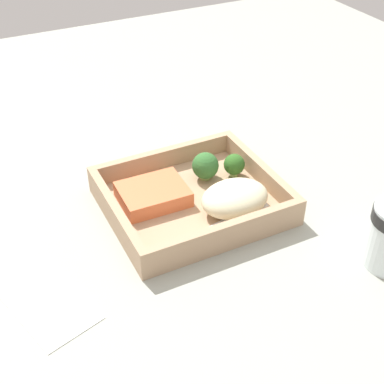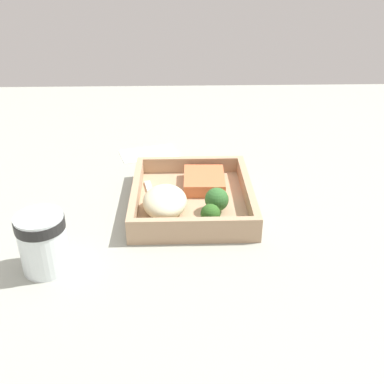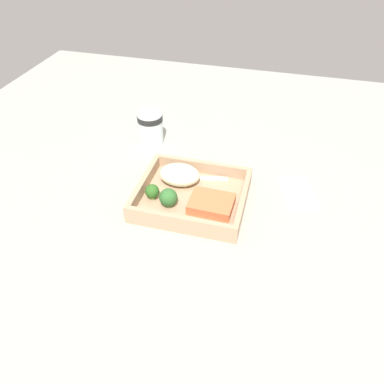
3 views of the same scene
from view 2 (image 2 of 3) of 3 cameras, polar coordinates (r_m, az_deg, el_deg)
The scene contains 10 objects.
ground_plane at distance 81.02cm, azimuth 0.00°, elevation -2.30°, with size 160.00×160.00×2.00cm, color #989C90.
takeout_tray at distance 80.21cm, azimuth 0.00°, elevation -1.32°, with size 24.10×20.97×1.20cm, color tan.
tray_rim at distance 79.18cm, azimuth 0.00°, elevation 0.00°, with size 24.10×20.97×3.01cm.
salmon_fillet at distance 83.86cm, azimuth 1.54°, elevation 1.44°, with size 9.41×7.49×2.30cm, color #DB6C40.
mashed_potatoes at distance 75.16cm, azimuth -3.46°, elevation -1.19°, with size 9.73×7.40×4.23cm, color beige.
broccoli_floret_1 at distance 75.34cm, azimuth 3.16°, elevation -1.00°, with size 4.03×4.03×4.33cm.
broccoli_floret_2 at distance 71.74cm, azimuth 2.36°, elevation -2.84°, with size 3.22×3.22×3.69cm.
fork at distance 78.06cm, azimuth -4.81°, elevation -1.64°, with size 15.82×4.67×0.44cm.
paper_cup at distance 66.07cm, azimuth -18.45°, elevation -5.77°, with size 6.84×6.84×8.76cm.
receipt_slip at distance 101.51cm, azimuth -5.47°, elevation 4.93°, with size 7.46×12.52×0.24cm, color white.
Camera 2 is at (69.56, -2.07, 40.48)cm, focal length 42.00 mm.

